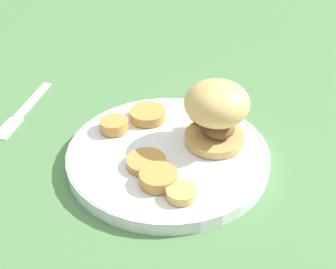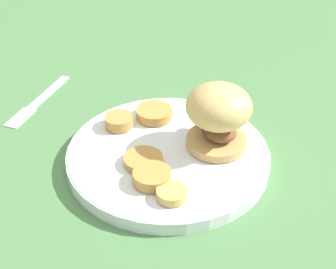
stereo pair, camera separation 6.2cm
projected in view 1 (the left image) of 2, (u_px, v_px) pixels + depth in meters
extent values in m
plane|color=#4C7A47|center=(168.00, 161.00, 0.65)|extent=(4.00, 4.00, 0.00)
cylinder|color=white|center=(168.00, 156.00, 0.64)|extent=(0.28, 0.28, 0.02)
torus|color=white|center=(168.00, 151.00, 0.64)|extent=(0.27, 0.27, 0.01)
cylinder|color=tan|center=(214.00, 138.00, 0.65)|extent=(0.08, 0.08, 0.01)
ellipsoid|color=brown|center=(219.00, 129.00, 0.64)|extent=(0.06, 0.06, 0.02)
ellipsoid|color=#563323|center=(215.00, 127.00, 0.64)|extent=(0.05, 0.05, 0.02)
ellipsoid|color=#563323|center=(213.00, 116.00, 0.66)|extent=(0.05, 0.05, 0.01)
ellipsoid|color=#563323|center=(200.00, 118.00, 0.66)|extent=(0.04, 0.03, 0.01)
ellipsoid|color=#DBB26B|center=(217.00, 103.00, 0.61)|extent=(0.09, 0.09, 0.06)
cylinder|color=tan|center=(181.00, 193.00, 0.56)|extent=(0.04, 0.04, 0.01)
cylinder|color=#BC8942|center=(146.00, 162.00, 0.61)|extent=(0.05, 0.05, 0.01)
cylinder|color=#BC8942|center=(114.00, 125.00, 0.67)|extent=(0.04, 0.04, 0.02)
cylinder|color=#BC8942|center=(158.00, 177.00, 0.58)|extent=(0.05, 0.05, 0.01)
cylinder|color=#BC8942|center=(148.00, 114.00, 0.69)|extent=(0.05, 0.05, 0.01)
cube|color=silver|center=(33.00, 99.00, 0.78)|extent=(0.08, 0.10, 0.00)
cube|color=silver|center=(8.00, 128.00, 0.71)|extent=(0.05, 0.06, 0.00)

